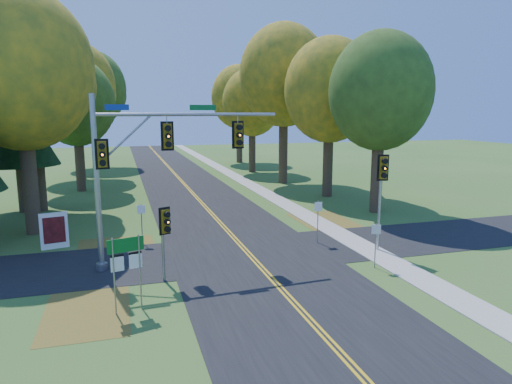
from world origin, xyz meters
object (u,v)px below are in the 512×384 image
object	(u,v)px
route_sign_cluster	(126,259)
traffic_mast	(146,158)
east_signal_pole	(382,179)
info_kiosk	(54,231)

from	to	relation	value
route_sign_cluster	traffic_mast	bearing A→B (deg)	61.95
east_signal_pole	info_kiosk	bearing A→B (deg)	175.26
traffic_mast	info_kiosk	world-z (taller)	traffic_mast
east_signal_pole	route_sign_cluster	size ratio (longest dim) A/B	1.79
info_kiosk	east_signal_pole	bearing A→B (deg)	-31.34
traffic_mast	east_signal_pole	world-z (taller)	traffic_mast
east_signal_pole	route_sign_cluster	world-z (taller)	east_signal_pole
traffic_mast	info_kiosk	distance (m)	7.54
east_signal_pole	info_kiosk	world-z (taller)	east_signal_pole
route_sign_cluster	east_signal_pole	bearing A→B (deg)	0.65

